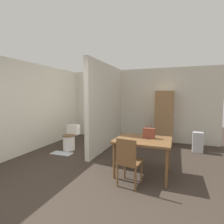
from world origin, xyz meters
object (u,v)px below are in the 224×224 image
at_px(toilet, 70,139).
at_px(space_heater, 198,142).
at_px(wooden_chair, 128,160).
at_px(wooden_cabinet, 164,118).
at_px(handbag, 149,133).
at_px(dining_table, 143,143).

xyz_separation_m(toilet, space_heater, (3.49, 1.05, -0.03)).
bearing_deg(wooden_chair, wooden_cabinet, 89.12).
bearing_deg(handbag, dining_table, -128.60).
distance_m(dining_table, handbag, 0.24).
distance_m(toilet, space_heater, 3.65).
xyz_separation_m(dining_table, wooden_cabinet, (0.23, 2.47, 0.22)).
distance_m(toilet, wooden_cabinet, 3.04).
xyz_separation_m(toilet, wooden_cabinet, (2.53, 1.58, 0.55)).
relative_size(dining_table, wooden_chair, 1.25).
bearing_deg(handbag, toilet, 162.39).
bearing_deg(wooden_chair, handbag, 75.91).
bearing_deg(wooden_cabinet, dining_table, -95.30).
relative_size(toilet, space_heater, 1.26).
bearing_deg(toilet, wooden_cabinet, 32.01).
height_order(dining_table, wooden_cabinet, wooden_cabinet).
xyz_separation_m(handbag, space_heater, (1.09, 1.82, -0.55)).
bearing_deg(wooden_cabinet, toilet, -147.99).
height_order(dining_table, toilet, dining_table).
distance_m(wooden_chair, wooden_cabinet, 3.06).
bearing_deg(handbag, wooden_chair, -110.35).
bearing_deg(dining_table, wooden_cabinet, 84.70).
bearing_deg(dining_table, handbag, 51.40).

